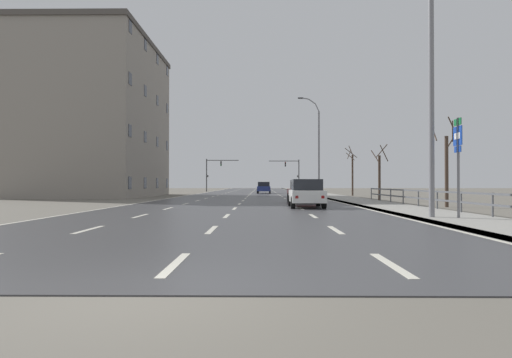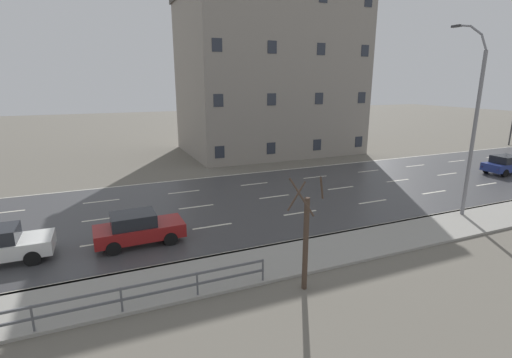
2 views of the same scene
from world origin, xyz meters
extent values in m
cube|color=#666056|center=(0.00, 48.00, -0.06)|extent=(160.00, 160.00, 0.12)
cube|color=beige|center=(-3.50, 18.20, 0.02)|extent=(0.16, 2.20, 0.01)
cube|color=beige|center=(-3.50, 23.60, 0.02)|extent=(0.16, 2.20, 0.01)
cube|color=beige|center=(-3.50, 29.00, 0.02)|extent=(0.16, 2.20, 0.01)
cube|color=beige|center=(-3.50, 34.40, 0.02)|extent=(0.16, 2.20, 0.01)
cube|color=beige|center=(-3.50, 39.80, 0.02)|extent=(0.16, 2.20, 0.01)
cube|color=beige|center=(-3.50, 45.20, 0.02)|extent=(0.16, 2.20, 0.01)
cube|color=beige|center=(-3.50, 50.60, 0.02)|extent=(0.16, 2.20, 0.01)
cube|color=beige|center=(-3.50, 56.00, 0.02)|extent=(0.16, 2.20, 0.01)
cube|color=beige|center=(-3.50, 61.40, 0.02)|extent=(0.16, 2.20, 0.01)
cube|color=beige|center=(0.00, 23.60, 0.02)|extent=(0.16, 2.20, 0.01)
cube|color=beige|center=(0.00, 29.00, 0.02)|extent=(0.16, 2.20, 0.01)
cube|color=beige|center=(0.00, 34.40, 0.02)|extent=(0.16, 2.20, 0.01)
cube|color=beige|center=(0.00, 39.80, 0.02)|extent=(0.16, 2.20, 0.01)
cube|color=beige|center=(0.00, 45.20, 0.02)|extent=(0.16, 2.20, 0.01)
cube|color=beige|center=(0.00, 50.60, 0.02)|extent=(0.16, 2.20, 0.01)
cube|color=beige|center=(0.00, 56.00, 0.02)|extent=(0.16, 2.20, 0.01)
cube|color=beige|center=(3.50, 23.60, 0.02)|extent=(0.16, 2.20, 0.01)
cube|color=beige|center=(3.50, 29.00, 0.02)|extent=(0.16, 2.20, 0.01)
cube|color=beige|center=(3.50, 34.40, 0.02)|extent=(0.16, 2.20, 0.01)
cube|color=beige|center=(3.50, 39.80, 0.02)|extent=(0.16, 2.20, 0.01)
cube|color=beige|center=(3.50, 45.20, 0.02)|extent=(0.16, 2.20, 0.01)
cube|color=beige|center=(3.50, 50.60, 0.02)|extent=(0.16, 2.20, 0.01)
cube|color=beige|center=(-6.85, 60.00, 0.02)|extent=(0.16, 120.00, 0.01)
cylinder|color=#515459|center=(9.85, 21.42, 0.50)|extent=(0.07, 0.07, 1.00)
cylinder|color=#515459|center=(9.85, 23.99, 0.50)|extent=(0.07, 0.07, 1.00)
cylinder|color=#515459|center=(9.85, 26.55, 0.50)|extent=(0.07, 0.07, 1.00)
cylinder|color=#515459|center=(9.85, 29.12, 0.50)|extent=(0.07, 0.07, 1.00)
cylinder|color=slate|center=(7.60, 42.80, 4.57)|extent=(0.20, 0.20, 9.14)
cylinder|color=slate|center=(7.41, 42.80, 9.54)|extent=(0.47, 0.11, 0.85)
cylinder|color=slate|center=(6.86, 42.80, 10.20)|extent=(0.79, 0.11, 0.60)
cylinder|color=slate|center=(6.06, 42.80, 10.53)|extent=(0.89, 0.11, 0.26)
cube|color=#333335|center=(5.63, 42.80, 10.55)|extent=(0.56, 0.24, 0.12)
cube|color=silver|center=(3.89, 19.49, 0.65)|extent=(1.80, 4.12, 0.64)
cube|color=slate|center=(3.90, 20.19, 1.25)|extent=(1.40, 0.09, 0.51)
cylinder|color=black|center=(4.71, 20.75, 0.33)|extent=(0.23, 0.66, 0.66)
cylinder|color=black|center=(3.09, 20.77, 0.33)|extent=(0.23, 0.66, 0.66)
cube|color=navy|center=(1.75, 55.37, 0.65)|extent=(1.83, 4.13, 0.64)
cube|color=black|center=(1.74, 55.12, 1.27)|extent=(1.59, 2.03, 0.60)
cylinder|color=black|center=(0.96, 56.65, 0.33)|extent=(0.23, 0.66, 0.66)
cylinder|color=black|center=(2.53, 54.08, 0.33)|extent=(0.23, 0.66, 0.66)
cylinder|color=black|center=(0.91, 54.11, 0.33)|extent=(0.23, 0.66, 0.66)
cube|color=red|center=(1.05, 53.35, 0.65)|extent=(0.16, 0.04, 0.14)
cube|color=red|center=(2.37, 53.33, 0.65)|extent=(0.16, 0.04, 0.14)
cube|color=maroon|center=(4.22, 25.20, 0.65)|extent=(1.88, 4.15, 0.64)
cube|color=black|center=(4.23, 24.95, 1.27)|extent=(1.62, 2.04, 0.60)
cube|color=slate|center=(4.20, 25.90, 1.25)|extent=(1.41, 0.12, 0.51)
cylinder|color=black|center=(4.99, 26.49, 0.33)|extent=(0.24, 0.67, 0.66)
cylinder|color=black|center=(3.38, 26.44, 0.33)|extent=(0.24, 0.67, 0.66)
cylinder|color=black|center=(5.07, 23.95, 0.33)|extent=(0.24, 0.67, 0.66)
cylinder|color=black|center=(3.45, 23.90, 0.33)|extent=(0.24, 0.67, 0.66)
cube|color=red|center=(3.62, 23.15, 0.65)|extent=(0.16, 0.04, 0.14)
cube|color=red|center=(4.94, 23.19, 0.65)|extent=(0.16, 0.04, 0.14)
cube|color=gray|center=(-16.41, 41.53, 7.88)|extent=(12.51, 17.85, 15.76)
cube|color=#282D38|center=(-10.14, 33.81, 1.40)|extent=(0.04, 0.90, 1.10)
cube|color=#282D38|center=(-10.14, 38.95, 1.40)|extent=(0.04, 0.90, 1.10)
cube|color=#282D38|center=(-10.14, 44.10, 1.40)|extent=(0.04, 0.90, 1.10)
cube|color=#282D38|center=(-10.14, 49.25, 1.40)|extent=(0.04, 0.90, 1.10)
cube|color=#282D38|center=(-10.14, 33.81, 5.99)|extent=(0.04, 0.90, 1.10)
cube|color=#282D38|center=(-10.14, 38.95, 5.99)|extent=(0.04, 0.90, 1.10)
cube|color=#282D38|center=(-10.14, 44.10, 5.99)|extent=(0.04, 0.90, 1.10)
cube|color=#282D38|center=(-10.14, 49.25, 5.99)|extent=(0.04, 0.90, 1.10)
cube|color=#282D38|center=(-10.14, 33.81, 10.57)|extent=(0.04, 0.90, 1.10)
cube|color=#282D38|center=(-10.14, 38.95, 10.57)|extent=(0.04, 0.90, 1.10)
cube|color=#282D38|center=(-10.14, 44.10, 10.57)|extent=(0.04, 0.90, 1.10)
cube|color=#282D38|center=(-10.14, 49.25, 10.57)|extent=(0.04, 0.90, 1.10)
cube|color=#282D38|center=(-10.14, 49.25, 15.16)|extent=(0.04, 0.90, 1.10)
cylinder|color=#423328|center=(10.81, 30.39, 1.79)|extent=(0.20, 0.20, 3.58)
cylinder|color=#423328|center=(10.39, 30.20, 3.55)|extent=(0.40, 0.91, 0.96)
cylinder|color=#423328|center=(11.08, 30.00, 3.73)|extent=(0.82, 0.63, 1.28)
cylinder|color=#423328|center=(11.09, 30.79, 3.96)|extent=(0.81, 0.67, 1.08)
camera|label=1|loc=(1.40, -5.23, 1.33)|focal=31.34mm
camera|label=2|loc=(21.60, 23.81, 7.53)|focal=26.08mm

